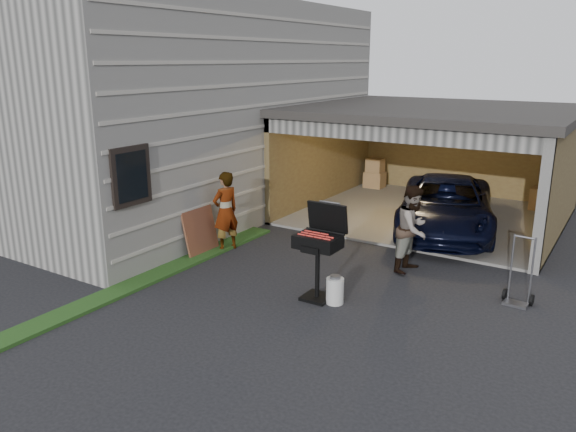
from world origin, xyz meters
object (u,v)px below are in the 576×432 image
Objects in this scene: plywood_panel at (200,231)px; hand_truck at (518,291)px; minivan at (446,208)px; bbq_grill at (319,244)px; woman at (226,211)px; propane_tank at (335,291)px; man at (413,229)px.

plywood_panel is 0.86× the size of hand_truck.
minivan is 5.02m from bbq_grill.
plywood_panel is at bearing -15.33° from woman.
hand_truck is at bearing 8.58° from plywood_panel.
minivan is 4.44× the size of plywood_panel.
hand_truck reaches higher than propane_tank.
man is 4.46m from plywood_panel.
man is 1.03× the size of bbq_grill.
minivan reaches higher than propane_tank.
woman is 1.44× the size of hand_truck.
minivan is at bearing 10.34° from man.
man is 3.78× the size of propane_tank.
bbq_grill is 3.41m from plywood_panel.
minivan is at bearing 128.17° from hand_truck.
man reaches higher than propane_tank.
man is 1.43× the size of hand_truck.
woman reaches higher than hand_truck.
minivan is 2.67× the size of man.
woman is at bearing 159.85° from propane_tank.
woman is 6.06m from hand_truck.
woman is 1.01× the size of man.
hand_truck is (6.30, 0.95, -0.28)m from plywood_panel.
plywood_panel is (-3.30, 0.69, -0.48)m from bbq_grill.
propane_tank is (3.35, -1.23, -0.65)m from woman.
minivan is 4.07m from hand_truck.
hand_truck is (3.00, 1.64, -0.76)m from bbq_grill.
minivan reaches higher than plywood_panel.
woman is at bearing -172.53° from hand_truck.
plywood_panel is at bearing 168.23° from bbq_grill.
hand_truck is (2.11, -0.52, -0.63)m from man.
woman reaches higher than man.
man reaches higher than plywood_panel.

